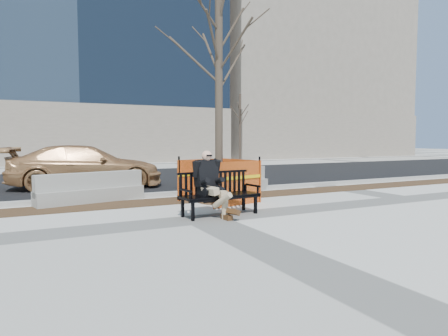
{
  "coord_description": "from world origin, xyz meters",
  "views": [
    {
      "loc": [
        -3.32,
        -7.57,
        1.67
      ],
      "look_at": [
        0.87,
        0.81,
        0.99
      ],
      "focal_mm": 32.01,
      "sensor_mm": 36.0,
      "label": 1
    }
  ],
  "objects_px": {
    "bench": "(220,215)",
    "sedan": "(87,188)",
    "seated_man": "(209,216)",
    "tree_fence": "(219,202)",
    "jersey_barrier_right": "(235,193)",
    "jersey_barrier_left": "(91,202)"
  },
  "relations": [
    {
      "from": "bench",
      "to": "sedan",
      "type": "distance_m",
      "value": 6.74
    },
    {
      "from": "bench",
      "to": "seated_man",
      "type": "relative_size",
      "value": 1.26
    },
    {
      "from": "tree_fence",
      "to": "bench",
      "type": "bearing_deg",
      "value": -115.24
    },
    {
      "from": "bench",
      "to": "jersey_barrier_right",
      "type": "bearing_deg",
      "value": 51.39
    },
    {
      "from": "tree_fence",
      "to": "sedan",
      "type": "relative_size",
      "value": 1.2
    },
    {
      "from": "jersey_barrier_right",
      "to": "bench",
      "type": "bearing_deg",
      "value": -146.14
    },
    {
      "from": "seated_man",
      "to": "bench",
      "type": "bearing_deg",
      "value": -11.46
    },
    {
      "from": "seated_man",
      "to": "jersey_barrier_right",
      "type": "xyz_separation_m",
      "value": [
        2.22,
        2.95,
        0.0
      ]
    },
    {
      "from": "tree_fence",
      "to": "jersey_barrier_left",
      "type": "relative_size",
      "value": 2.16
    },
    {
      "from": "bench",
      "to": "jersey_barrier_right",
      "type": "relative_size",
      "value": 0.66
    },
    {
      "from": "jersey_barrier_left",
      "to": "sedan",
      "type": "bearing_deg",
      "value": 71.44
    },
    {
      "from": "seated_man",
      "to": "sedan",
      "type": "height_order",
      "value": "sedan"
    },
    {
      "from": "jersey_barrier_right",
      "to": "tree_fence",
      "type": "bearing_deg",
      "value": -155.17
    },
    {
      "from": "bench",
      "to": "jersey_barrier_left",
      "type": "relative_size",
      "value": 0.65
    },
    {
      "from": "sedan",
      "to": "jersey_barrier_left",
      "type": "relative_size",
      "value": 1.8
    },
    {
      "from": "sedan",
      "to": "jersey_barrier_left",
      "type": "distance_m",
      "value": 3.37
    },
    {
      "from": "bench",
      "to": "tree_fence",
      "type": "distance_m",
      "value": 1.88
    },
    {
      "from": "tree_fence",
      "to": "sedan",
      "type": "distance_m",
      "value": 5.48
    },
    {
      "from": "sedan",
      "to": "seated_man",
      "type": "bearing_deg",
      "value": -155.06
    },
    {
      "from": "bench",
      "to": "tree_fence",
      "type": "relative_size",
      "value": 0.3
    },
    {
      "from": "bench",
      "to": "seated_man",
      "type": "xyz_separation_m",
      "value": [
        -0.25,
        0.03,
        0.0
      ]
    },
    {
      "from": "sedan",
      "to": "jersey_barrier_right",
      "type": "relative_size",
      "value": 1.83
    }
  ]
}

